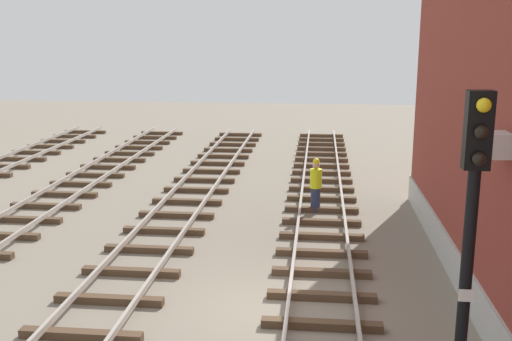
# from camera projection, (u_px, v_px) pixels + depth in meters

# --- Properties ---
(ground_plane) EXTENTS (80.00, 80.00, 0.00)m
(ground_plane) POSITION_uv_depth(u_px,v_px,m) (269.00, 311.00, 13.17)
(ground_plane) COLOR slate
(track_near_building) EXTENTS (2.50, 47.14, 0.32)m
(track_near_building) POSITION_uv_depth(u_px,v_px,m) (322.00, 308.00, 13.03)
(track_near_building) COLOR #4C3826
(track_near_building) RESTS_ON ground
(track_centre) EXTENTS (2.50, 47.14, 0.32)m
(track_centre) POSITION_uv_depth(u_px,v_px,m) (109.00, 298.00, 13.51)
(track_centre) COLOR #4C3826
(track_centre) RESTS_ON ground
(signal_mast) EXTENTS (0.36, 0.40, 5.19)m
(signal_mast) POSITION_uv_depth(u_px,v_px,m) (471.00, 226.00, 8.57)
(signal_mast) COLOR black
(signal_mast) RESTS_ON ground
(track_worker_foreground) EXTENTS (0.40, 0.40, 1.87)m
(track_worker_foreground) POSITION_uv_depth(u_px,v_px,m) (316.00, 185.00, 20.29)
(track_worker_foreground) COLOR #262D4C
(track_worker_foreground) RESTS_ON ground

